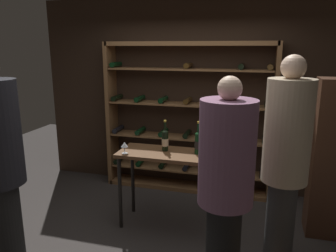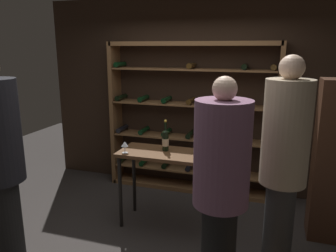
% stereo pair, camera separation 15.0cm
% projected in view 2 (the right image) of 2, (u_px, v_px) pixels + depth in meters
% --- Properties ---
extents(ground_plane, '(9.26, 9.26, 0.00)m').
position_uv_depth(ground_plane, '(160.00, 239.00, 3.70)').
color(ground_plane, '#383330').
extents(back_wall, '(4.67, 0.10, 2.82)m').
position_uv_depth(back_wall, '(195.00, 95.00, 4.88)').
color(back_wall, '#332319').
rests_on(back_wall, ground).
extents(wine_rack, '(2.46, 0.32, 2.19)m').
position_uv_depth(wine_rack, '(190.00, 120.00, 4.77)').
color(wine_rack, brown).
rests_on(wine_rack, ground).
extents(tasting_table, '(1.17, 0.51, 0.93)m').
position_uv_depth(tasting_table, '(169.00, 162.00, 3.82)').
color(tasting_table, brown).
rests_on(tasting_table, ground).
extents(person_guest_blue_shirt, '(0.42, 0.42, 2.05)m').
position_uv_depth(person_guest_blue_shirt, '(284.00, 156.00, 2.99)').
color(person_guest_blue_shirt, '#323232').
rests_on(person_guest_blue_shirt, ground).
extents(person_guest_khaki, '(0.47, 0.47, 1.89)m').
position_uv_depth(person_guest_khaki, '(221.00, 179.00, 2.72)').
color(person_guest_khaki, black).
rests_on(person_guest_khaki, ground).
extents(display_cabinet, '(0.44, 0.36, 1.79)m').
position_uv_depth(display_cabinet, '(335.00, 162.00, 3.56)').
color(display_cabinet, '#4C2D1E').
rests_on(display_cabinet, ground).
extents(wine_bottle_amber_reserve, '(0.08, 0.08, 0.37)m').
position_uv_depth(wine_bottle_amber_reserve, '(165.00, 140.00, 3.82)').
color(wine_bottle_amber_reserve, black).
rests_on(wine_bottle_amber_reserve, tasting_table).
extents(wine_bottle_red_label, '(0.08, 0.08, 0.38)m').
position_uv_depth(wine_bottle_red_label, '(198.00, 143.00, 3.70)').
color(wine_bottle_red_label, black).
rests_on(wine_bottle_red_label, tasting_table).
extents(wine_glass_stemmed_left, '(0.08, 0.08, 0.14)m').
position_uv_depth(wine_glass_stemmed_left, '(125.00, 144.00, 3.75)').
color(wine_glass_stemmed_left, silver).
rests_on(wine_glass_stemmed_left, tasting_table).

